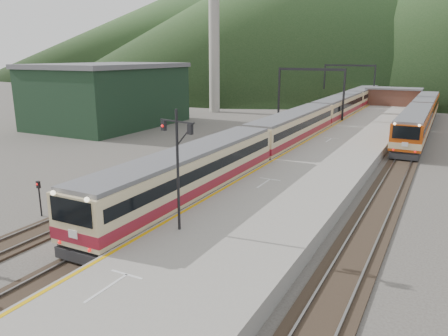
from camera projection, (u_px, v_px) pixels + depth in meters
The scene contains 16 objects.
track_main at pixel (294, 145), 48.10m from camera, with size 2.60×200.00×0.23m.
track_far at pixel (252, 141), 50.33m from camera, with size 2.60×200.00×0.23m.
track_second at pixel (406, 156), 42.97m from camera, with size 2.60×200.00×0.23m.
platform at pixel (341, 150), 43.78m from camera, with size 8.00×100.00×1.00m, color gray.
gantry_near at pixel (311, 86), 60.86m from camera, with size 9.55×0.25×8.00m.
gantry_far at pixel (349, 77), 82.33m from camera, with size 9.55×0.25×8.00m.
warehouse at pixel (109, 95), 61.23m from camera, with size 14.50×20.50×8.60m.
smokestack at pixel (214, 22), 73.03m from camera, with size 1.80×1.80×30.00m, color #9E998E.
station_shed at pixel (394, 96), 77.60m from camera, with size 9.40×4.40×3.10m.
hill_a at pixel (320, 6), 187.19m from camera, with size 180.00×180.00×60.00m, color #24461F.
hill_d at pixel (213, 24), 266.43m from camera, with size 200.00×200.00×55.00m, color #24461F.
main_train at pixel (339, 107), 65.37m from camera, with size 3.07×105.32×3.75m.
second_train at pixel (421, 116), 57.18m from camera, with size 2.88×39.25×3.52m.
signal_mast at pixel (177, 157), 21.70m from camera, with size 2.17×0.56×6.24m.
short_signal_b at pixel (216, 157), 36.70m from camera, with size 0.26×0.23×2.27m.
short_signal_c at pixel (39, 194), 26.94m from camera, with size 0.23×0.17×2.27m.
Camera 1 is at (14.89, -5.42, 9.81)m, focal length 35.00 mm.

